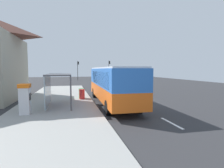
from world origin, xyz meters
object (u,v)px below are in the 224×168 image
object	(u,v)px
ticket_machine	(25,99)
white_van	(103,77)
recycling_bin_green	(81,93)
bus_shelter	(55,82)
sedan_near	(96,77)
bus	(112,83)
traffic_light_far_side	(78,68)
recycling_bin_red	(82,94)
traffic_light_near_side	(109,67)

from	to	relation	value
ticket_machine	white_van	bearing A→B (deg)	70.02
recycling_bin_green	bus_shelter	size ratio (longest dim) A/B	0.24
sedan_near	bus_shelter	xyz separation A→B (m)	(-8.71, -38.43, 1.31)
bus	bus_shelter	distance (m)	4.79
sedan_near	ticket_machine	xyz separation A→B (m)	(-10.40, -40.55, 0.38)
traffic_light_far_side	bus_shelter	distance (m)	35.68
recycling_bin_red	traffic_light_far_side	xyz separation A→B (m)	(1.10, 32.61, 2.82)
white_van	traffic_light_near_side	world-z (taller)	traffic_light_near_side
white_van	recycling_bin_green	distance (m)	23.53
bus_shelter	recycling_bin_green	bearing A→B (deg)	58.34
bus	recycling_bin_red	bearing A→B (deg)	140.81
traffic_light_near_side	traffic_light_far_side	distance (m)	8.64
ticket_machine	traffic_light_near_side	size ratio (longest dim) A/B	0.35
traffic_light_near_side	recycling_bin_green	bearing A→B (deg)	-107.31
white_van	recycling_bin_red	xyz separation A→B (m)	(-6.40, -23.33, -0.69)
white_van	recycling_bin_green	size ratio (longest dim) A/B	5.50
white_van	sedan_near	xyz separation A→B (m)	(0.10, 12.22, -0.55)
sedan_near	ticket_machine	distance (m)	41.86
traffic_light_near_side	bus	bearing A→B (deg)	-102.02
sedan_near	recycling_bin_green	bearing A→B (deg)	-100.56
traffic_light_near_side	traffic_light_far_side	xyz separation A→B (m)	(-8.60, 0.80, -0.13)
recycling_bin_green	traffic_light_far_side	size ratio (longest dim) A/B	0.18
white_van	bus_shelter	size ratio (longest dim) A/B	1.31
white_van	traffic_light_near_side	size ratio (longest dim) A/B	0.95
recycling_bin_green	bus	bearing A→B (deg)	-47.64
recycling_bin_green	bus_shelter	distance (m)	4.46
bus	recycling_bin_green	distance (m)	3.88
white_van	bus_shelter	bearing A→B (deg)	-108.19
bus	white_van	bearing A→B (deg)	81.23
ticket_machine	bus	bearing A→B (deg)	24.96
recycling_bin_green	traffic_light_near_side	bearing A→B (deg)	72.69
ticket_machine	traffic_light_near_side	xyz separation A→B (m)	(13.59, 36.81, 2.44)
bus_shelter	traffic_light_far_side	bearing A→B (deg)	84.67
sedan_near	bus_shelter	world-z (taller)	bus_shelter
recycling_bin_red	recycling_bin_green	xyz separation A→B (m)	(0.00, 0.70, 0.00)
white_van	traffic_light_near_side	xyz separation A→B (m)	(3.29, 8.48, 2.27)
traffic_light_far_side	white_van	bearing A→B (deg)	-60.25
sedan_near	ticket_machine	size ratio (longest dim) A/B	2.32
ticket_machine	recycling_bin_green	world-z (taller)	ticket_machine
white_van	ticket_machine	size ratio (longest dim) A/B	2.69
sedan_near	bus_shelter	distance (m)	39.43
ticket_machine	bus_shelter	size ratio (longest dim) A/B	0.48
recycling_bin_green	white_van	bearing A→B (deg)	74.21
bus	ticket_machine	distance (m)	7.08
bus	traffic_light_near_side	xyz separation A→B (m)	(7.21, 33.84, 1.77)
sedan_near	recycling_bin_red	world-z (taller)	sedan_near
bus	traffic_light_near_side	distance (m)	34.64
traffic_light_far_side	bus_shelter	xyz separation A→B (m)	(-3.31, -35.50, -1.38)
sedan_near	recycling_bin_red	xyz separation A→B (m)	(-6.50, -35.54, -0.14)
recycling_bin_red	traffic_light_near_side	size ratio (longest dim) A/B	0.17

